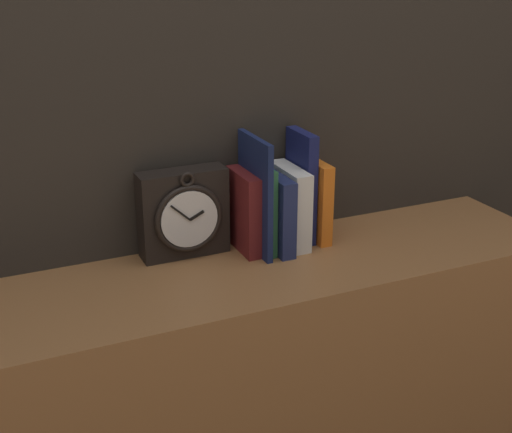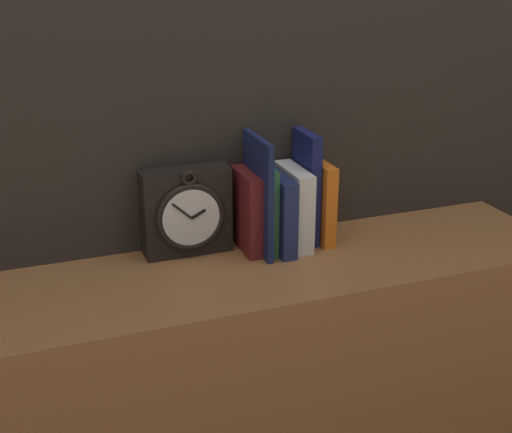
# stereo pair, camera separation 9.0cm
# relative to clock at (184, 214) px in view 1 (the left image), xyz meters

# --- Properties ---
(wall_back) EXTENTS (6.00, 0.05, 2.60)m
(wall_back) POSITION_rel_clock_xyz_m (0.11, 0.07, 0.39)
(wall_back) COLOR #2D2823
(wall_back) RESTS_ON ground_plane
(bookshelf) EXTENTS (1.40, 0.34, 0.82)m
(bookshelf) POSITION_rel_clock_xyz_m (0.11, -0.13, -0.51)
(bookshelf) COLOR #936038
(bookshelf) RESTS_ON ground_plane
(clock) EXTENTS (0.19, 0.08, 0.20)m
(clock) POSITION_rel_clock_xyz_m (0.00, 0.00, 0.00)
(clock) COLOR black
(clock) RESTS_ON bookshelf
(book_slot0_maroon) EXTENTS (0.03, 0.13, 0.18)m
(book_slot0_maroon) POSITION_rel_clock_xyz_m (0.13, -0.03, -0.01)
(book_slot0_maroon) COLOR maroon
(book_slot0_maroon) RESTS_ON bookshelf
(book_slot1_navy) EXTENTS (0.01, 0.15, 0.26)m
(book_slot1_navy) POSITION_rel_clock_xyz_m (0.15, -0.04, 0.03)
(book_slot1_navy) COLOR #162250
(book_slot1_navy) RESTS_ON bookshelf
(book_slot2_green) EXTENTS (0.02, 0.14, 0.19)m
(book_slot2_green) POSITION_rel_clock_xyz_m (0.17, -0.03, 0.00)
(book_slot2_green) COLOR #327446
(book_slot2_green) RESTS_ON bookshelf
(book_slot3_navy) EXTENTS (0.03, 0.16, 0.17)m
(book_slot3_navy) POSITION_rel_clock_xyz_m (0.19, -0.04, -0.01)
(book_slot3_navy) COLOR navy
(book_slot3_navy) RESTS_ON bookshelf
(book_slot4_white) EXTENTS (0.04, 0.14, 0.18)m
(book_slot4_white) POSITION_rel_clock_xyz_m (0.23, -0.04, -0.01)
(book_slot4_white) COLOR white
(book_slot4_white) RESTS_ON bookshelf
(book_slot5_navy) EXTENTS (0.02, 0.11, 0.25)m
(book_slot5_navy) POSITION_rel_clock_xyz_m (0.27, -0.02, 0.03)
(book_slot5_navy) COLOR navy
(book_slot5_navy) RESTS_ON bookshelf
(book_slot6_orange) EXTENTS (0.03, 0.13, 0.18)m
(book_slot6_orange) POSITION_rel_clock_xyz_m (0.30, -0.03, -0.00)
(book_slot6_orange) COLOR orange
(book_slot6_orange) RESTS_ON bookshelf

